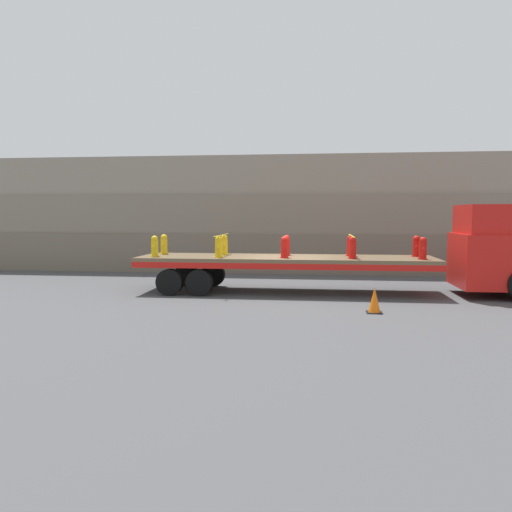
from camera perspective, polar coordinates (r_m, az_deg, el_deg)
name	(u,v)px	position (r m, az deg, el deg)	size (l,w,h in m)	color
ground_plane	(285,292)	(17.88, 3.36, -4.15)	(120.00, 120.00, 0.00)	#474749
rock_cliff	(294,214)	(24.63, 4.38, 4.76)	(60.00, 3.30, 5.54)	#706656
truck_cab	(499,251)	(18.72, 26.05, 0.51)	(2.69, 2.61, 3.10)	red
flatbed_trailer	(265,263)	(17.81, 1.06, -0.81)	(10.41, 2.59, 1.28)	brown
fire_hydrant_yellow_near_0	(155,246)	(18.04, -11.50, 1.07)	(0.31, 0.48, 0.75)	gold
fire_hydrant_yellow_far_0	(164,245)	(19.08, -10.47, 1.29)	(0.31, 0.48, 0.75)	gold
fire_hydrant_yellow_near_1	(219,247)	(17.45, -4.30, 1.04)	(0.31, 0.48, 0.75)	gold
fire_hydrant_yellow_far_1	(224,245)	(18.52, -3.64, 1.26)	(0.31, 0.48, 0.75)	gold
fire_hydrant_red_near_2	(284,247)	(17.16, 3.28, 0.98)	(0.31, 0.48, 0.75)	red
fire_hydrant_red_far_2	(286,246)	(18.25, 3.49, 1.20)	(0.31, 0.48, 0.75)	red
fire_hydrant_red_near_3	(353,248)	(17.17, 10.97, 0.90)	(0.31, 0.48, 0.75)	red
fire_hydrant_red_far_3	(350,246)	(18.26, 10.73, 1.13)	(0.31, 0.48, 0.75)	red
fire_hydrant_red_near_4	(423,249)	(17.49, 18.52, 0.81)	(0.31, 0.48, 0.75)	red
fire_hydrant_red_far_4	(416,246)	(18.56, 17.84, 1.04)	(0.31, 0.48, 0.75)	red
cargo_strap_rear	(221,235)	(17.97, -3.97, 2.40)	(0.05, 2.69, 0.01)	yellow
cargo_strap_middle	(352,236)	(17.69, 10.87, 2.29)	(0.05, 2.69, 0.01)	yellow
traffic_cone	(374,300)	(14.50, 13.39, -4.97)	(0.44, 0.44, 0.72)	black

